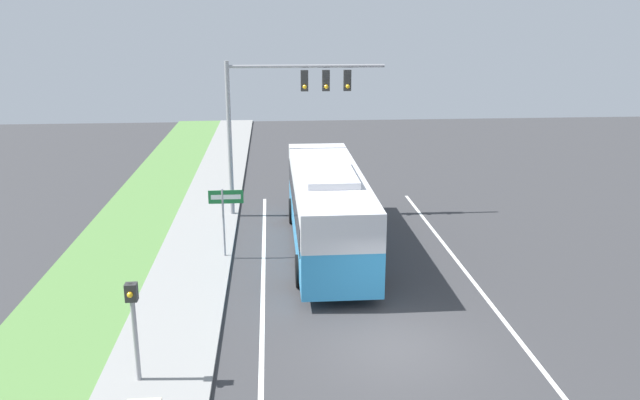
% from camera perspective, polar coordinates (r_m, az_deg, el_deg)
% --- Properties ---
extents(ground_plane, '(80.00, 80.00, 0.00)m').
position_cam_1_polar(ground_plane, '(17.72, 6.69, -13.17)').
color(ground_plane, '#38383A').
extents(sidewalk, '(2.80, 80.00, 0.12)m').
position_cam_1_polar(sidewalk, '(17.65, -14.06, -13.49)').
color(sidewalk, gray).
rests_on(sidewalk, ground_plane).
extents(grass_verge, '(3.60, 80.00, 0.10)m').
position_cam_1_polar(grass_verge, '(18.47, -24.16, -13.14)').
color(grass_verge, '#568442').
rests_on(grass_verge, ground_plane).
extents(lane_divider_near, '(0.14, 30.00, 0.01)m').
position_cam_1_polar(lane_divider_near, '(17.43, -5.35, -13.65)').
color(lane_divider_near, silver).
rests_on(lane_divider_near, ground_plane).
extents(lane_divider_far, '(0.14, 30.00, 0.01)m').
position_cam_1_polar(lane_divider_far, '(18.71, 17.82, -12.20)').
color(lane_divider_far, silver).
rests_on(lane_divider_far, ground_plane).
extents(bus, '(2.73, 11.04, 3.37)m').
position_cam_1_polar(bus, '(23.88, 0.65, -0.38)').
color(bus, '#3393D1').
rests_on(bus, ground_plane).
extents(signal_gantry, '(6.94, 0.41, 6.96)m').
position_cam_1_polar(signal_gantry, '(27.68, -3.52, 8.83)').
color(signal_gantry, '#939399').
rests_on(signal_gantry, ground_plane).
extents(pedestrian_signal, '(0.28, 0.34, 2.68)m').
position_cam_1_polar(pedestrian_signal, '(15.78, -16.69, -10.10)').
color(pedestrian_signal, '#939399').
rests_on(pedestrian_signal, ground_plane).
extents(street_sign, '(1.28, 0.08, 2.71)m').
position_cam_1_polar(street_sign, '(23.21, -8.70, -0.86)').
color(street_sign, '#939399').
rests_on(street_sign, ground_plane).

